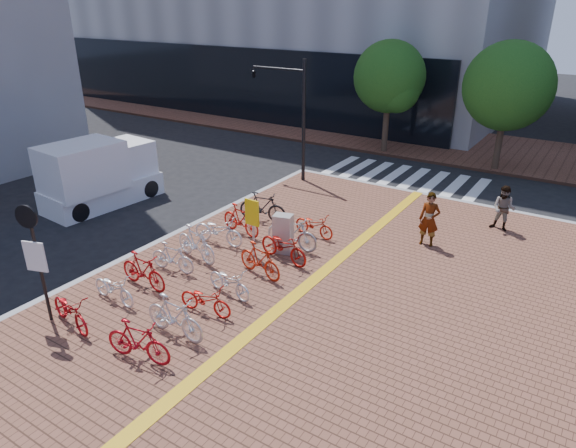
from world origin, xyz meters
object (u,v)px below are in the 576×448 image
Objects in this scene: bike_2 at (143,271)px; bike_10 at (205,300)px; bike_0 at (70,311)px; bike_15 at (314,225)px; traffic_light_pole at (280,96)px; yellow_sign at (252,218)px; bike_9 at (174,317)px; box_truck at (99,175)px; bike_13 at (284,246)px; bike_14 at (292,233)px; pedestrian_b at (504,209)px; pedestrian_a at (429,219)px; bike_11 at (229,282)px; bike_7 at (263,207)px; bike_4 at (196,243)px; bike_8 at (138,341)px; bike_1 at (114,288)px; utility_box at (283,234)px; bike_6 at (241,220)px; bike_3 at (172,257)px; bike_5 at (218,230)px; notice_sign at (35,250)px; bike_12 at (260,260)px.

bike_10 is (2.45, -0.07, -0.12)m from bike_2.
bike_15 is at bearing -5.99° from bike_0.
yellow_sign is at bearing -62.41° from traffic_light_pole.
box_truck is at bearing 60.67° from bike_9.
bike_2 is 4.43m from bike_13.
bike_14 is 7.87m from pedestrian_b.
pedestrian_a reaches higher than bike_0.
bike_2 is 1.10× the size of bike_11.
box_truck is (-9.18, -0.52, 0.57)m from bike_14.
bike_14 is at bearing 26.20° from bike_13.
box_truck reaches higher than bike_7.
bike_4 is 5.15m from bike_8.
bike_1 is at bearing -78.86° from traffic_light_pole.
bike_0 is 0.95× the size of bike_4.
bike_11 is 1.22× the size of utility_box.
bike_2 is 4.55m from bike_6.
traffic_light_pole is at bearing 7.21° from bike_3.
bike_9 reaches higher than bike_6.
traffic_light_pole is (-4.85, 9.94, 3.35)m from bike_11.
yellow_sign is (1.51, 2.17, 0.91)m from bike_3.
bike_6 reaches higher than bike_13.
bike_8 is at bearing -163.19° from bike_5.
notice_sign is (-3.27, -0.16, 1.55)m from bike_8.
box_truck is (-6.89, 4.00, 0.61)m from bike_2.
box_truck is at bearing 98.19° from bike_13.
box_truck reaches higher than pedestrian_a.
bike_15 is at bearing -136.20° from pedestrian_b.
bike_6 is at bearing 22.42° from bike_9.
bike_9 is 4.75m from yellow_sign.
bike_5 is 2.72m from bike_12.
bike_6 is (0.13, 1.10, 0.04)m from bike_5.
bike_6 is at bearing -160.69° from pedestrian_a.
bike_12 reaches higher than bike_1.
bike_7 reaches higher than bike_10.
bike_14 reaches higher than bike_15.
traffic_light_pole is (-4.91, 8.54, 3.25)m from bike_12.
bike_13 is 0.65m from utility_box.
bike_8 reaches higher than bike_0.
box_truck is at bearing 60.70° from bike_3.
bike_2 is 0.93× the size of bike_14.
yellow_sign is 8.93m from traffic_light_pole.
bike_3 is 0.48× the size of notice_sign.
bike_4 is at bearing 72.10° from bike_11.
bike_12 is at bearing -69.71° from bike_3.
bike_9 is 0.98× the size of pedestrian_a.
bike_0 is 8.61m from bike_15.
box_truck is (-6.99, 1.84, 0.58)m from bike_4.
bike_11 is at bearing -3.35° from bike_10.
bike_13 is 8.35m from pedestrian_b.
bike_1 is 3.21m from bike_11.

